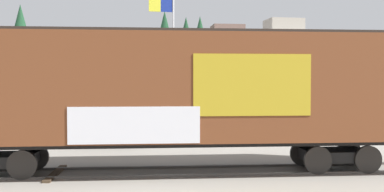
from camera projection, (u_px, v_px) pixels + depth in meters
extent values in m
plane|color=gray|center=(171.00, 172.00, 14.44)|extent=(260.00, 260.00, 0.00)
cube|color=#4C4742|center=(174.00, 176.00, 13.73)|extent=(59.90, 3.65, 0.08)
cube|color=#4C4742|center=(172.00, 167.00, 15.16)|extent=(59.90, 3.65, 0.08)
cube|color=#423323|center=(55.00, 173.00, 14.12)|extent=(0.39, 2.51, 0.07)
cube|color=brown|center=(173.00, 87.00, 14.35)|extent=(16.45, 3.97, 3.39)
cube|color=#2D2823|center=(173.00, 32.00, 14.29)|extent=(15.48, 1.32, 0.24)
cube|color=#B2931E|center=(253.00, 85.00, 13.03)|extent=(3.58, 0.24, 1.87)
cube|color=silver|center=(134.00, 125.00, 12.77)|extent=(3.87, 0.26, 1.10)
cube|color=black|center=(173.00, 141.00, 14.41)|extent=(16.04, 2.60, 0.20)
cube|color=black|center=(2.00, 160.00, 13.97)|extent=(2.18, 1.48, 0.36)
cylinder|color=black|center=(22.00, 165.00, 13.32)|extent=(0.93, 0.17, 0.92)
cylinder|color=black|center=(35.00, 157.00, 14.76)|extent=(0.93, 0.17, 0.92)
cube|color=black|center=(334.00, 155.00, 14.89)|extent=(2.18, 1.48, 0.36)
cylinder|color=black|center=(318.00, 160.00, 14.10)|extent=(0.93, 0.17, 0.92)
cylinder|color=black|center=(303.00, 153.00, 15.54)|extent=(0.93, 0.17, 0.92)
cylinder|color=black|center=(368.00, 160.00, 14.25)|extent=(0.93, 0.17, 0.92)
cylinder|color=black|center=(349.00, 152.00, 15.68)|extent=(0.93, 0.17, 0.92)
cylinder|color=silver|center=(173.00, 63.00, 28.00)|extent=(0.12, 0.12, 8.47)
cube|color=navy|center=(161.00, 5.00, 27.70)|extent=(1.52, 0.14, 0.88)
cube|color=yellow|center=(155.00, 5.00, 27.62)|extent=(0.76, 0.09, 0.88)
cube|color=silver|center=(137.00, 71.00, 74.70)|extent=(143.51, 29.97, 9.69)
cube|color=#9E9384|center=(283.00, 30.00, 68.86)|extent=(5.52, 4.58, 3.20)
cube|color=brown|center=(227.00, 32.00, 67.57)|extent=(4.87, 4.06, 2.09)
cone|color=#193D23|center=(200.00, 27.00, 65.57)|extent=(1.61, 1.61, 3.23)
cone|color=#193D23|center=(165.00, 26.00, 70.14)|extent=(2.39, 2.39, 4.77)
cone|color=#193D23|center=(20.00, 20.00, 62.97)|extent=(2.30, 2.30, 4.59)
cone|color=#193D23|center=(186.00, 28.00, 68.38)|extent=(1.76, 1.76, 3.53)
cube|color=black|center=(98.00, 130.00, 20.61)|extent=(4.47, 2.46, 0.78)
cube|color=#2D333D|center=(96.00, 115.00, 20.59)|extent=(2.25, 1.93, 0.71)
cylinder|color=black|center=(131.00, 136.00, 21.46)|extent=(0.67, 0.32, 0.64)
cylinder|color=black|center=(125.00, 141.00, 19.74)|extent=(0.67, 0.32, 0.64)
cylinder|color=black|center=(73.00, 136.00, 21.51)|extent=(0.67, 0.32, 0.64)
cylinder|color=black|center=(63.00, 141.00, 19.79)|extent=(0.67, 0.32, 0.64)
cube|color=silver|center=(233.00, 129.00, 21.10)|extent=(4.11, 2.00, 0.75)
cube|color=#2D333D|center=(229.00, 115.00, 21.04)|extent=(1.94, 1.69, 0.69)
cylinder|color=black|center=(253.00, 134.00, 22.21)|extent=(0.65, 0.26, 0.64)
cylinder|color=black|center=(265.00, 139.00, 20.58)|extent=(0.65, 0.26, 0.64)
cylinder|color=black|center=(202.00, 136.00, 21.65)|extent=(0.65, 0.26, 0.64)
cylinder|color=black|center=(210.00, 140.00, 20.02)|extent=(0.65, 0.26, 0.64)
cube|color=#B7BABF|center=(339.00, 127.00, 22.62)|extent=(4.08, 1.82, 0.66)
cube|color=#2D333D|center=(338.00, 114.00, 22.58)|extent=(1.94, 1.61, 0.69)
cylinder|color=black|center=(355.00, 131.00, 23.67)|extent=(0.64, 0.23, 0.64)
cylinder|color=black|center=(372.00, 135.00, 22.03)|extent=(0.64, 0.23, 0.64)
cylinder|color=black|center=(307.00, 132.00, 23.23)|extent=(0.64, 0.23, 0.64)
cylinder|color=black|center=(321.00, 136.00, 21.59)|extent=(0.64, 0.23, 0.64)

